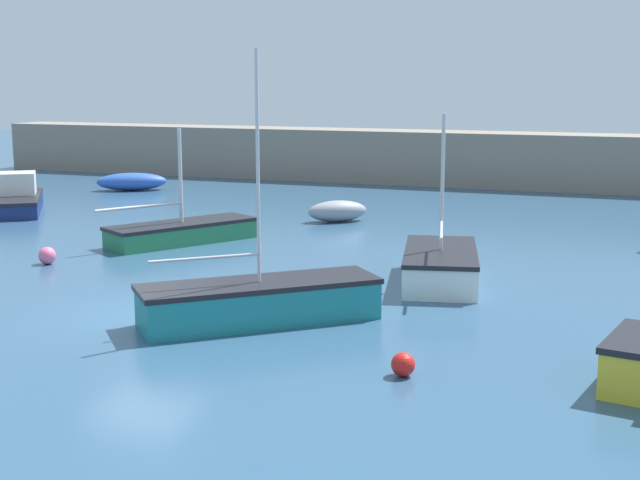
# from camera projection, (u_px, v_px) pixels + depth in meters

# --- Properties ---
(ground_plane) EXTENTS (120.00, 120.00, 0.20)m
(ground_plane) POSITION_uv_depth(u_px,v_px,m) (142.00, 318.00, 21.07)
(ground_plane) COLOR #2D5170
(harbor_breakwater) EXTENTS (50.11, 2.73, 2.75)m
(harbor_breakwater) POSITION_uv_depth(u_px,v_px,m) (424.00, 157.00, 46.37)
(harbor_breakwater) COLOR gray
(harbor_breakwater) RESTS_ON ground_plane
(sailboat_twin_hulled) EXTENTS (4.00, 5.33, 3.84)m
(sailboat_twin_hulled) POSITION_uv_depth(u_px,v_px,m) (182.00, 232.00, 29.96)
(sailboat_twin_hulled) COLOR #287A4C
(sailboat_twin_hulled) RESTS_ON ground_plane
(sailboat_short_mast) EXTENTS (2.82, 4.87, 4.57)m
(sailboat_short_mast) POSITION_uv_depth(u_px,v_px,m) (440.00, 266.00, 24.09)
(sailboat_short_mast) COLOR white
(sailboat_short_mast) RESTS_ON ground_plane
(sailboat_tall_mast) EXTENTS (5.18, 4.87, 6.14)m
(sailboat_tall_mast) POSITION_uv_depth(u_px,v_px,m) (259.00, 301.00, 20.23)
(sailboat_tall_mast) COLOR teal
(sailboat_tall_mast) RESTS_ON ground_plane
(fishing_dinghy_green) EXTENTS (2.47, 2.25, 0.82)m
(fishing_dinghy_green) POSITION_uv_depth(u_px,v_px,m) (337.00, 211.00, 34.35)
(fishing_dinghy_green) COLOR gray
(fishing_dinghy_green) RESTS_ON ground_plane
(rowboat_white_midwater) EXTENTS (3.56, 2.78, 0.87)m
(rowboat_white_midwater) POSITION_uv_depth(u_px,v_px,m) (132.00, 182.00, 43.78)
(rowboat_white_midwater) COLOR #2D56B7
(rowboat_white_midwater) RESTS_ON ground_plane
(cabin_cruiser_white) EXTENTS (4.45, 5.23, 1.61)m
(cabin_cruiser_white) POSITION_uv_depth(u_px,v_px,m) (16.00, 199.00, 36.84)
(cabin_cruiser_white) COLOR navy
(cabin_cruiser_white) RESTS_ON ground_plane
(mooring_buoy_pink) EXTENTS (0.52, 0.52, 0.52)m
(mooring_buoy_pink) POSITION_uv_depth(u_px,v_px,m) (47.00, 256.00, 26.57)
(mooring_buoy_pink) COLOR #EA668C
(mooring_buoy_pink) RESTS_ON ground_plane
(mooring_buoy_red) EXTENTS (0.46, 0.46, 0.46)m
(mooring_buoy_red) POSITION_uv_depth(u_px,v_px,m) (403.00, 364.00, 16.62)
(mooring_buoy_red) COLOR red
(mooring_buoy_red) RESTS_ON ground_plane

